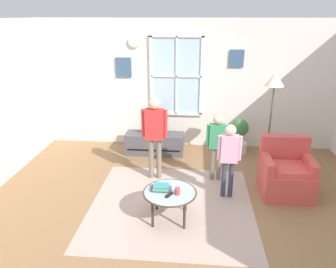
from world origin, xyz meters
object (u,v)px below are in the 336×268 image
(person_red_shirt, at_px, (155,129))
(potted_plant_by_window, at_px, (239,135))
(armchair, at_px, (286,174))
(remote_near_books, at_px, (169,195))
(coffee_table, at_px, (170,194))
(person_green_shirt, at_px, (217,140))
(tv_stand, at_px, (155,143))
(book_stack, at_px, (161,187))
(television, at_px, (154,125))
(person_pink_shirt, at_px, (229,153))
(floor_lamp, at_px, (274,90))
(cup, at_px, (177,191))

(person_red_shirt, relative_size, potted_plant_by_window, 2.00)
(armchair, height_order, remote_near_books, armchair)
(coffee_table, height_order, remote_near_books, remote_near_books)
(remote_near_books, height_order, person_green_shirt, person_green_shirt)
(tv_stand, distance_m, coffee_table, 2.30)
(remote_near_books, bearing_deg, armchair, 29.15)
(remote_near_books, bearing_deg, book_stack, 129.95)
(television, height_order, remote_near_books, television)
(tv_stand, bearing_deg, remote_near_books, -78.04)
(person_pink_shirt, height_order, floor_lamp, floor_lamp)
(coffee_table, bearing_deg, floor_lamp, 45.45)
(potted_plant_by_window, xyz_separation_m, floor_lamp, (0.39, -0.79, 1.12))
(television, bearing_deg, coffee_table, -77.48)
(remote_near_books, relative_size, floor_lamp, 0.08)
(book_stack, bearing_deg, potted_plant_by_window, 60.52)
(television, height_order, person_green_shirt, person_green_shirt)
(cup, bearing_deg, potted_plant_by_window, 65.87)
(television, relative_size, coffee_table, 0.68)
(cup, height_order, person_green_shirt, person_green_shirt)
(television, distance_m, potted_plant_by_window, 1.74)
(cup, xyz_separation_m, person_green_shirt, (0.58, 1.27, 0.26))
(potted_plant_by_window, bearing_deg, person_green_shirt, -113.82)
(book_stack, bearing_deg, armchair, 23.89)
(person_red_shirt, xyz_separation_m, person_pink_shirt, (1.19, -0.52, -0.16))
(person_red_shirt, xyz_separation_m, potted_plant_by_window, (1.57, 1.24, -0.52))
(cup, relative_size, remote_near_books, 0.70)
(person_green_shirt, height_order, person_pink_shirt, person_pink_shirt)
(remote_near_books, bearing_deg, floor_lamp, 47.09)
(coffee_table, height_order, person_red_shirt, person_red_shirt)
(television, bearing_deg, cup, -75.23)
(armchair, distance_m, coffee_table, 1.98)
(floor_lamp, bearing_deg, tv_stand, 163.98)
(person_red_shirt, height_order, potted_plant_by_window, person_red_shirt)
(potted_plant_by_window, bearing_deg, tv_stand, -173.90)
(book_stack, distance_m, person_red_shirt, 1.24)
(floor_lamp, bearing_deg, person_red_shirt, -166.97)
(cup, xyz_separation_m, remote_near_books, (-0.11, -0.04, -0.04))
(floor_lamp, bearing_deg, person_pink_shirt, -128.59)
(armchair, bearing_deg, remote_near_books, -150.85)
(armchair, height_order, person_pink_shirt, person_pink_shirt)
(tv_stand, height_order, armchair, armchair)
(remote_near_books, distance_m, person_green_shirt, 1.51)
(cup, relative_size, floor_lamp, 0.05)
(potted_plant_by_window, bearing_deg, coffee_table, -116.66)
(armchair, relative_size, coffee_table, 1.18)
(tv_stand, xyz_separation_m, person_red_shirt, (0.15, -1.06, 0.69))
(tv_stand, bearing_deg, television, -90.00)
(tv_stand, distance_m, floor_lamp, 2.54)
(person_red_shirt, bearing_deg, cup, -69.60)
(tv_stand, relative_size, person_pink_shirt, 0.99)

